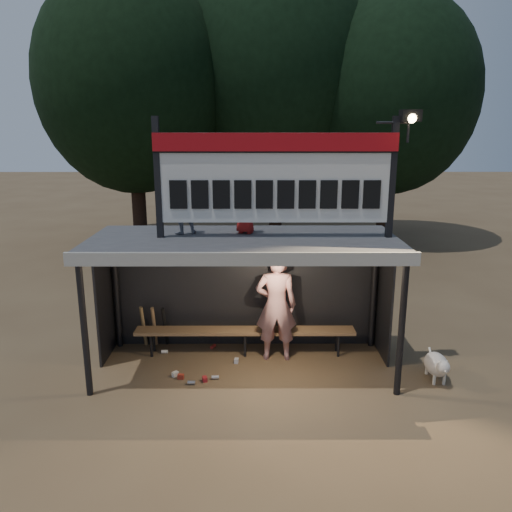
% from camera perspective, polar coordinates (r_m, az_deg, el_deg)
% --- Properties ---
extents(ground, '(80.00, 80.00, 0.00)m').
position_cam_1_polar(ground, '(8.89, -1.31, -12.60)').
color(ground, brown).
rests_on(ground, ground).
extents(player, '(0.74, 0.49, 2.01)m').
position_cam_1_polar(player, '(8.83, 2.31, -5.70)').
color(player, silver).
rests_on(player, ground).
extents(child_a, '(0.55, 0.49, 0.94)m').
position_cam_1_polar(child_a, '(8.38, -8.46, 5.68)').
color(child_a, gray).
rests_on(child_a, dugout_shelter).
extents(child_b, '(0.48, 0.39, 0.84)m').
position_cam_1_polar(child_b, '(8.34, -1.22, 5.46)').
color(child_b, '#AB1C1A').
rests_on(child_b, dugout_shelter).
extents(dugout_shelter, '(5.10, 2.08, 2.32)m').
position_cam_1_polar(dugout_shelter, '(8.45, -1.35, -0.62)').
color(dugout_shelter, '#3C3C3F').
rests_on(dugout_shelter, ground).
extents(scoreboard_assembly, '(4.10, 0.27, 1.99)m').
position_cam_1_polar(scoreboard_assembly, '(7.95, 2.62, 9.25)').
color(scoreboard_assembly, black).
rests_on(scoreboard_assembly, dugout_shelter).
extents(bench, '(4.00, 0.35, 0.48)m').
position_cam_1_polar(bench, '(9.21, -1.26, -8.64)').
color(bench, olive).
rests_on(bench, ground).
extents(tree_left, '(6.46, 6.46, 9.27)m').
position_cam_1_polar(tree_left, '(18.46, -13.99, 18.60)').
color(tree_left, black).
rests_on(tree_left, ground).
extents(tree_mid, '(7.22, 7.22, 10.36)m').
position_cam_1_polar(tree_mid, '(19.55, 2.40, 20.65)').
color(tree_mid, '#301E15').
rests_on(tree_mid, ground).
extents(tree_right, '(6.08, 6.08, 8.72)m').
position_cam_1_polar(tree_right, '(19.08, 15.19, 17.40)').
color(tree_right, black).
rests_on(tree_right, ground).
extents(dog, '(0.36, 0.81, 0.49)m').
position_cam_1_polar(dog, '(8.87, 19.99, -11.60)').
color(dog, beige).
rests_on(dog, ground).
extents(bats, '(0.48, 0.33, 0.84)m').
position_cam_1_polar(bats, '(9.64, -11.55, -7.87)').
color(bats, olive).
rests_on(bats, ground).
extents(litter, '(1.44, 1.48, 0.08)m').
position_cam_1_polar(litter, '(8.84, -6.66, -12.59)').
color(litter, '#A42D1C').
rests_on(litter, ground).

